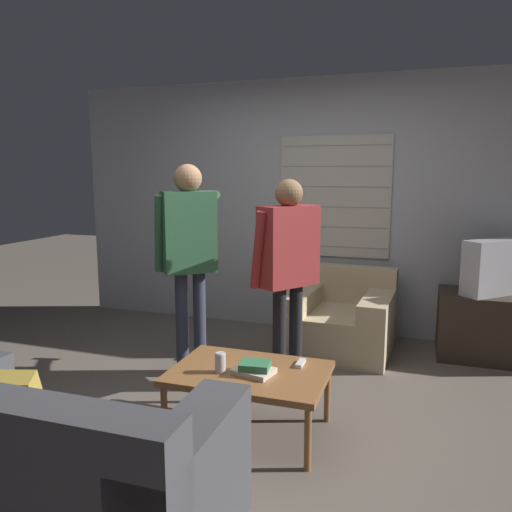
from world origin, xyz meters
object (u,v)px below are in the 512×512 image
Objects in this scene: armchair_beige at (341,318)px; tv at (497,267)px; person_left_standing at (189,243)px; spare_remote at (301,363)px; person_right_standing at (287,257)px; soda_can at (220,363)px; couch_blue at (42,471)px; book_stack at (254,369)px; coffee_table at (249,376)px.

tv is (1.30, 0.16, 0.54)m from armchair_beige.
spare_remote is (1.04, -0.56, -0.65)m from person_left_standing.
person_right_standing is 1.01m from soda_can.
couch_blue is 2.12m from person_right_standing.
couch_blue is 6.15× the size of book_stack.
person_right_standing is 12.49× the size of soda_can.
book_stack is 2.11× the size of soda_can.
tv is 2.63m from person_left_standing.
armchair_beige is 1.74m from coffee_table.
book_stack is 0.33m from spare_remote.
spare_remote is at bearing 31.64° from soda_can.
tv is at bearing -13.59° from person_left_standing.
armchair_beige is (0.87, 2.87, -0.03)m from couch_blue.
book_stack is (-0.25, -1.76, 0.16)m from armchair_beige.
person_right_standing is at bearing 71.95° from couch_blue.
tv is (2.17, 3.03, 0.51)m from couch_blue.
armchair_beige is 0.62× the size of person_right_standing.
soda_can is (0.60, -0.83, -0.60)m from person_left_standing.
coffee_table is at bearing 5.87° from tv.
tv is 0.39× the size of person_right_standing.
armchair_beige is at bearing 3.30° from person_left_standing.
coffee_table is at bearing 63.29° from couch_blue.
soda_can is at bearing 68.47° from couch_blue.
coffee_table is 0.34m from spare_remote.
tv is 4.83× the size of soda_can.
person_right_standing reaches higher than couch_blue.
person_right_standing is at bearing -7.99° from tv.
spare_remote is at bearing 57.09° from couch_blue.
armchair_beige is 1.61× the size of tv.
spare_remote is at bearing 8.41° from tv.
book_stack is 2.04× the size of spare_remote.
person_left_standing is 1.35m from spare_remote.
spare_remote is at bearing -122.45° from person_right_standing.
couch_blue is at bearing -118.98° from book_stack.
spare_remote is (0.23, 0.23, -0.02)m from book_stack.
spare_remote is (-0.02, -1.53, 0.14)m from armchair_beige.
person_left_standing reaches higher than book_stack.
tv is at bearing 53.99° from couch_blue.
coffee_table is 1.27m from person_left_standing.
couch_blue is at bearing -116.24° from coffee_table.
armchair_beige is 1.02× the size of coffee_table.
armchair_beige is 3.68× the size of book_stack.
armchair_beige is at bearing -36.57° from tv.
couch_blue is at bearing -163.29° from person_right_standing.
person_left_standing is at bearing 45.74° from armchair_beige.
armchair_beige is at bearing 80.17° from coffee_table.
tv reaches higher than couch_blue.
couch_blue is 3.76m from tv.
couch_blue reaches higher than armchair_beige.
armchair_beige is 1.42m from tv.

